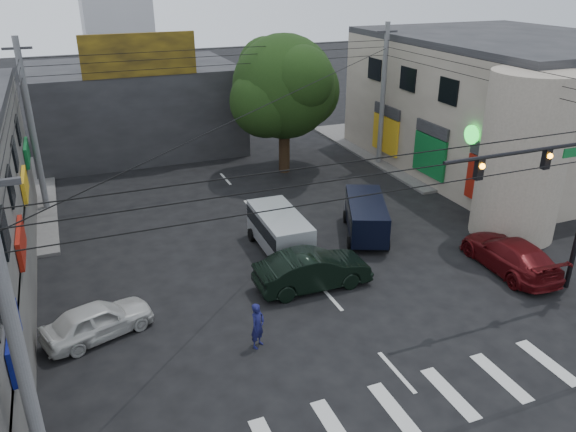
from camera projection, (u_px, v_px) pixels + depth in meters
ground at (353, 323)px, 21.02m from camera, size 160.00×160.00×0.00m
sidewalk_far_right at (451, 143)px, 42.44m from camera, size 16.00×16.00×0.15m
building_right at (506, 105)px, 36.61m from camera, size 14.00×18.00×8.00m
corner_column at (523, 157)px, 26.58m from camera, size 4.00×4.00×8.00m
building_far at (135, 107)px, 40.46m from camera, size 14.00×10.00×6.00m
billboard at (139, 55)px, 34.57m from camera, size 7.00×0.30×2.60m
street_tree at (284, 87)px, 34.59m from camera, size 6.40×6.40×8.70m
traffic_gantry at (558, 184)px, 20.91m from camera, size 7.10×0.35×7.20m
utility_pole_near_left at (21, 364)px, 11.73m from camera, size 0.32×0.32×9.20m
utility_pole_far_left at (32, 128)px, 29.10m from camera, size 0.32×0.32×9.20m
utility_pole_far_right at (383, 96)px, 36.33m from camera, size 0.32×0.32×9.20m
dark_sedan at (313, 270)px, 23.13m from camera, size 1.83×4.88×1.59m
white_compact at (98, 320)px, 20.05m from camera, size 3.90×4.84×1.33m
maroon_sedan at (510, 254)px, 24.49m from camera, size 2.69×5.37×1.49m
silver_minivan at (280, 233)px, 26.03m from camera, size 4.51×2.10×1.89m
navy_van at (366, 218)px, 27.58m from camera, size 5.89×5.15×1.84m
traffic_officer at (258, 326)px, 19.42m from camera, size 1.02×1.01×1.71m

